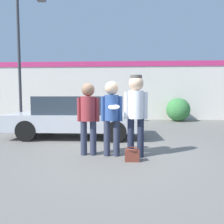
{
  "coord_description": "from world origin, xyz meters",
  "views": [
    {
      "loc": [
        0.17,
        -4.68,
        1.35
      ],
      "look_at": [
        -0.05,
        -0.01,
        1.0
      ],
      "focal_mm": 32.0,
      "sensor_mm": 36.0,
      "label": 1
    }
  ],
  "objects": [
    {
      "name": "street_lamp",
      "position": [
        -4.1,
        4.01,
        3.55
      ],
      "size": [
        1.26,
        0.35,
        5.79
      ],
      "color": "#38383D",
      "rests_on": "ground"
    },
    {
      "name": "parked_car_near",
      "position": [
        -1.39,
        2.03,
        0.69
      ],
      "size": [
        4.4,
        1.83,
        1.37
      ],
      "color": "#B7BABF",
      "rests_on": "ground"
    },
    {
      "name": "handbag",
      "position": [
        0.4,
        -0.55,
        0.14
      ],
      "size": [
        0.3,
        0.23,
        0.29
      ],
      "color": "brown",
      "rests_on": "ground"
    },
    {
      "name": "ground_plane",
      "position": [
        0.0,
        0.0,
        0.0
      ],
      "size": [
        56.0,
        56.0,
        0.0
      ],
      "primitive_type": "plane",
      "color": "#66635E"
    },
    {
      "name": "person_right",
      "position": [
        0.49,
        -0.23,
        1.12
      ],
      "size": [
        0.52,
        0.35,
        1.83
      ],
      "color": "#1E2338",
      "rests_on": "ground"
    },
    {
      "name": "person_middle_with_frisbee",
      "position": [
        -0.05,
        -0.17,
        1.01
      ],
      "size": [
        0.49,
        0.52,
        1.71
      ],
      "color": "#2D3347",
      "rests_on": "ground"
    },
    {
      "name": "person_left",
      "position": [
        -0.59,
        -0.13,
        0.99
      ],
      "size": [
        0.52,
        0.35,
        1.67
      ],
      "color": "#2D3347",
      "rests_on": "ground"
    },
    {
      "name": "storefront_building",
      "position": [
        0.0,
        7.5,
        1.77
      ],
      "size": [
        24.0,
        0.22,
        3.49
      ],
      "color": "silver",
      "rests_on": "ground"
    },
    {
      "name": "shrub",
      "position": [
        3.35,
        6.66,
        0.65
      ],
      "size": [
        1.31,
        1.31,
        1.31
      ],
      "color": "#387A3D",
      "rests_on": "ground"
    }
  ]
}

